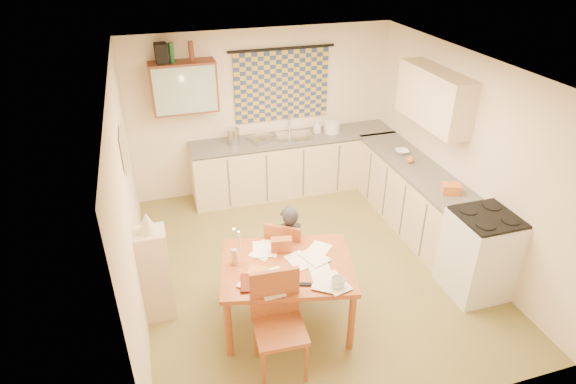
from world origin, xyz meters
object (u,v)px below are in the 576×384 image
object	(u,v)px
stove	(480,254)
dining_table	(287,293)
person	(288,248)
shelf_stand	(156,274)
counter_back	(297,164)
counter_right	(423,205)
chair_far	(287,264)

from	to	relation	value
stove	dining_table	xyz separation A→B (m)	(-2.24, 0.15, -0.13)
person	shelf_stand	bearing A→B (deg)	4.08
counter_back	stove	size ratio (longest dim) A/B	3.24
dining_table	person	xyz separation A→B (m)	(0.17, 0.53, 0.17)
counter_right	stove	size ratio (longest dim) A/B	2.89
dining_table	person	distance (m)	0.58
counter_back	counter_right	world-z (taller)	same
counter_right	person	bearing A→B (deg)	-165.47
counter_right	shelf_stand	size ratio (longest dim) A/B	2.73
stove	dining_table	distance (m)	2.25
counter_right	chair_far	xyz separation A→B (m)	(-2.07, -0.48, -0.17)
stove	chair_far	distance (m)	2.21
counter_right	chair_far	distance (m)	2.13
counter_back	stove	bearing A→B (deg)	-67.21
dining_table	shelf_stand	xyz separation A→B (m)	(-1.30, 0.51, 0.16)
stove	counter_back	bearing A→B (deg)	112.79
stove	person	bearing A→B (deg)	161.84
counter_back	counter_right	size ratio (longest dim) A/B	1.12
counter_right	dining_table	distance (m)	2.48
stove	chair_far	xyz separation A→B (m)	(-2.07, 0.74, -0.22)
stove	shelf_stand	bearing A→B (deg)	169.45
counter_back	chair_far	world-z (taller)	counter_back
dining_table	chair_far	bearing A→B (deg)	86.52
counter_back	dining_table	size ratio (longest dim) A/B	2.18
dining_table	shelf_stand	world-z (taller)	shelf_stand
stove	person	distance (m)	2.18
dining_table	stove	bearing A→B (deg)	8.70
counter_back	person	xyz separation A→B (m)	(-0.84, -2.25, 0.10)
counter_right	shelf_stand	world-z (taller)	shelf_stand
counter_right	dining_table	xyz separation A→B (m)	(-2.24, -1.06, -0.07)
chair_far	person	distance (m)	0.27
stove	chair_far	world-z (taller)	stove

